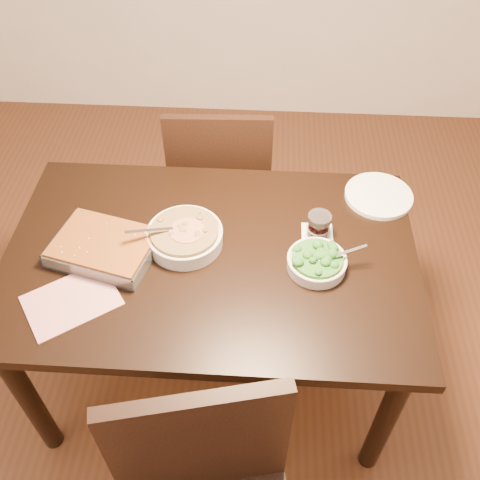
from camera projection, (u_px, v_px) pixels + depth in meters
The scene contains 10 objects.
ground at pixel (217, 366), 2.36m from camera, with size 4.00×4.00×0.00m, color #4C2A15.
table at pixel (212, 272), 1.88m from camera, with size 1.40×0.90×0.75m.
magazine_a at pixel (72, 301), 1.67m from camera, with size 0.28×0.20×0.01m, color #C5384B.
coaster at pixel (317, 235), 1.87m from camera, with size 0.11×0.11×0.00m, color white.
stew_bowl at pixel (185, 236), 1.82m from camera, with size 0.28×0.26×0.10m.
broccoli_bowl at pixel (317, 262), 1.75m from camera, with size 0.22×0.20×0.08m.
baking_dish at pixel (104, 247), 1.79m from camera, with size 0.39×0.32×0.06m.
wine_tumbler at pixel (319, 225), 1.83m from camera, with size 0.08×0.08×0.09m.
dinner_plate at pixel (379, 196), 1.99m from camera, with size 0.25×0.25×0.02m, color white.
chair_far at pixel (221, 179), 2.42m from camera, with size 0.45×0.45×0.93m.
Camera 1 is at (0.17, -1.19, 2.11)m, focal length 40.00 mm.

